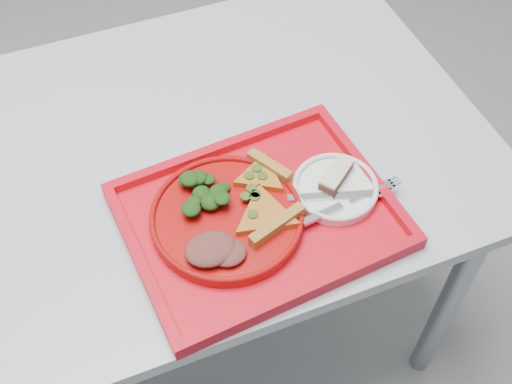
% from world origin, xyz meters
% --- Properties ---
extents(ground, '(10.00, 10.00, 0.00)m').
position_xyz_m(ground, '(0.00, 0.00, 0.00)').
color(ground, gray).
rests_on(ground, ground).
extents(table, '(1.60, 0.80, 0.75)m').
position_xyz_m(table, '(0.00, 0.00, 0.68)').
color(table, '#A5B0B9').
rests_on(table, ground).
extents(tray_main, '(0.48, 0.39, 0.01)m').
position_xyz_m(tray_main, '(0.29, -0.21, 0.76)').
color(tray_main, red).
rests_on(tray_main, table).
extents(dinner_plate, '(0.26, 0.26, 0.02)m').
position_xyz_m(dinner_plate, '(0.24, -0.20, 0.77)').
color(dinner_plate, '#A30C0A').
rests_on(dinner_plate, tray_main).
extents(side_plate, '(0.15, 0.15, 0.01)m').
position_xyz_m(side_plate, '(0.44, -0.21, 0.77)').
color(side_plate, white).
rests_on(side_plate, tray_main).
extents(pizza_slice_a, '(0.14, 0.15, 0.02)m').
position_xyz_m(pizza_slice_a, '(0.30, -0.23, 0.79)').
color(pizza_slice_a, orange).
rests_on(pizza_slice_a, dinner_plate).
extents(pizza_slice_b, '(0.13, 0.13, 0.02)m').
position_xyz_m(pizza_slice_b, '(0.32, -0.15, 0.79)').
color(pizza_slice_b, orange).
rests_on(pizza_slice_b, dinner_plate).
extents(salad_heap, '(0.09, 0.08, 0.04)m').
position_xyz_m(salad_heap, '(0.22, -0.14, 0.80)').
color(salad_heap, black).
rests_on(salad_heap, dinner_plate).
extents(meat_portion, '(0.09, 0.07, 0.03)m').
position_xyz_m(meat_portion, '(0.19, -0.26, 0.79)').
color(meat_portion, brown).
rests_on(meat_portion, dinner_plate).
extents(dessert_bar, '(0.08, 0.07, 0.02)m').
position_xyz_m(dessert_bar, '(0.45, -0.19, 0.79)').
color(dessert_bar, '#4C2A19').
rests_on(dessert_bar, side_plate).
extents(knife, '(0.18, 0.07, 0.01)m').
position_xyz_m(knife, '(0.44, -0.23, 0.78)').
color(knife, silver).
rests_on(knife, side_plate).
extents(fork, '(0.19, 0.04, 0.01)m').
position_xyz_m(fork, '(0.44, -0.25, 0.78)').
color(fork, silver).
rests_on(fork, side_plate).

